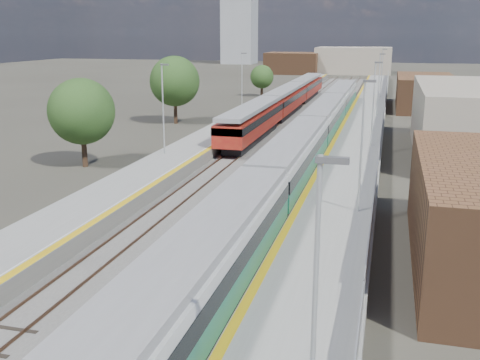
% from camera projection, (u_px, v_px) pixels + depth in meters
% --- Properties ---
extents(ground, '(320.00, 320.00, 0.00)m').
position_uv_depth(ground, '(310.00, 138.00, 60.29)').
color(ground, '#47443A').
rests_on(ground, ground).
extents(ballast_bed, '(10.50, 155.00, 0.06)m').
position_uv_depth(ballast_bed, '(293.00, 133.00, 63.17)').
color(ballast_bed, '#565451').
rests_on(ballast_bed, ground).
extents(tracks, '(8.96, 160.00, 0.17)m').
position_uv_depth(tracks, '(301.00, 130.00, 64.57)').
color(tracks, '#4C3323').
rests_on(tracks, ground).
extents(platform_right, '(4.70, 155.00, 8.52)m').
position_uv_depth(platform_right, '(362.00, 131.00, 61.17)').
color(platform_right, slate).
rests_on(platform_right, ground).
extents(platform_left, '(4.30, 155.00, 8.52)m').
position_uv_depth(platform_left, '(235.00, 126.00, 64.72)').
color(platform_left, slate).
rests_on(platform_left, ground).
extents(buildings, '(72.00, 185.50, 40.00)m').
position_uv_depth(buildings, '(289.00, 33.00, 144.85)').
color(buildings, brown).
rests_on(buildings, ground).
extents(green_train, '(2.88, 80.21, 3.17)m').
position_uv_depth(green_train, '(312.00, 134.00, 49.75)').
color(green_train, black).
rests_on(green_train, ground).
extents(red_train, '(2.86, 58.03, 3.61)m').
position_uv_depth(red_train, '(286.00, 100.00, 75.79)').
color(red_train, black).
rests_on(red_train, ground).
extents(tree_a, '(5.46, 5.46, 7.40)m').
position_uv_depth(tree_a, '(82.00, 112.00, 46.09)').
color(tree_a, '#382619').
rests_on(tree_a, ground).
extents(tree_b, '(6.09, 6.09, 8.25)m').
position_uv_depth(tree_b, '(175.00, 81.00, 68.20)').
color(tree_b, '#382619').
rests_on(tree_b, ground).
extents(tree_c, '(4.05, 4.05, 5.49)m').
position_uv_depth(tree_c, '(262.00, 77.00, 97.64)').
color(tree_c, '#382619').
rests_on(tree_c, ground).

